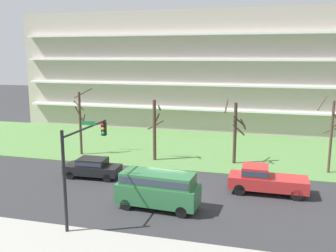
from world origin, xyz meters
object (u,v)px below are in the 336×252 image
Objects in this scene: tree_left at (155,129)px; sedan_black_near_left at (92,167)px; tree_far_left at (80,121)px; pickup_red_center_left at (264,179)px; van_green_center_right at (158,187)px; tree_right at (332,132)px; traffic_signal_mast at (81,154)px; tree_center at (235,131)px.

tree_left is 7.18m from sedan_black_near_left.
tree_left is at bearing -0.10° from tree_far_left.
van_green_center_right is (-6.48, -4.50, 0.38)m from pickup_red_center_left.
tree_right reaches higher than sedan_black_near_left.
pickup_red_center_left is 12.89m from traffic_signal_mast.
tree_right reaches higher than traffic_signal_mast.
traffic_signal_mast is at bearing 109.86° from sedan_black_near_left.
van_green_center_right is (3.40, -10.50, -1.56)m from tree_left.
pickup_red_center_left is at bearing 34.77° from traffic_signal_mast.
tree_far_left is 14.70m from tree_center.
sedan_black_near_left is (-18.36, -6.12, -2.60)m from tree_right.
pickup_red_center_left is (13.24, 0.00, 0.14)m from sedan_black_near_left.
pickup_red_center_left is at bearing -129.92° from tree_right.
tree_center is 7.84m from tree_right.
van_green_center_right is at bearing 143.85° from sedan_black_near_left.
tree_center is 1.28× the size of sedan_black_near_left.
pickup_red_center_left is (-5.12, -6.12, -2.45)m from tree_right.
van_green_center_right is 0.92× the size of traffic_signal_mast.
traffic_signal_mast reaches higher than tree_left.
pickup_red_center_left is 1.02× the size of van_green_center_right.
van_green_center_right is at bearing 34.78° from traffic_signal_mast.
tree_left is 15.02m from tree_right.
traffic_signal_mast is (7.06, -13.16, 0.62)m from tree_far_left.
tree_center is 12.68m from sedan_black_near_left.
pickup_red_center_left reaches higher than sedan_black_near_left.
pickup_red_center_left is at bearing 38.11° from van_green_center_right.
tree_far_left is at bearing -19.04° from pickup_red_center_left.
tree_right is 1.09× the size of traffic_signal_mast.
tree_left is 13.19m from traffic_signal_mast.
sedan_black_near_left is at bearing 0.06° from pickup_red_center_left.
tree_center is 7.49m from pickup_red_center_left.
tree_center is 0.91× the size of tree_right.
tree_center is at bearing -150.09° from sedan_black_near_left.
tree_center is at bearing 61.19° from traffic_signal_mast.
tree_far_left is 7.49m from tree_left.
tree_right is at bearing -129.86° from pickup_red_center_left.
sedan_black_near_left is at bearing 149.68° from van_green_center_right.
tree_right reaches higher than tree_center.
sedan_black_near_left is 13.24m from pickup_red_center_left.
van_green_center_right is (-3.80, -11.19, -1.63)m from tree_center.
tree_center reaches higher than tree_left.
tree_far_left is at bearing 118.22° from traffic_signal_mast.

